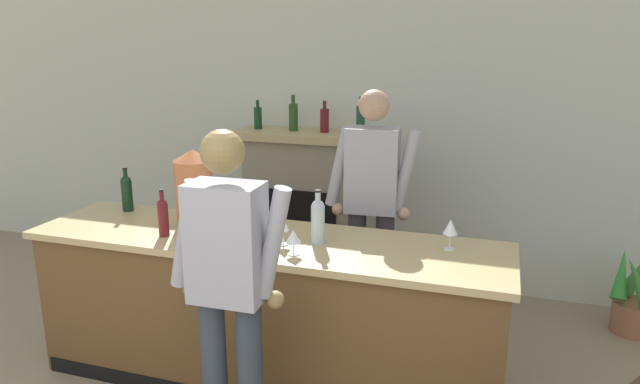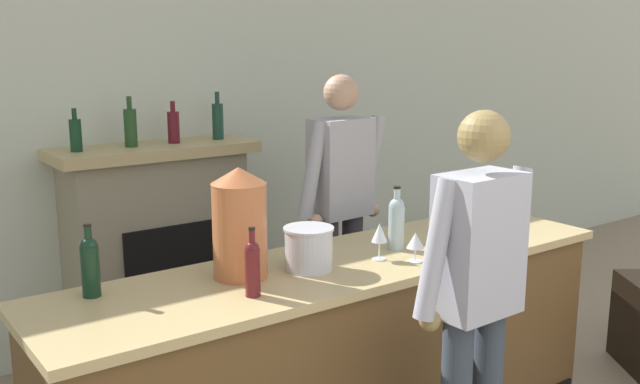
# 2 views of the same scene
# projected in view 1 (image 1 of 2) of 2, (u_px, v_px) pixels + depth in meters

# --- Properties ---
(wall_back_panel) EXTENTS (12.00, 0.07, 2.75)m
(wall_back_panel) POSITION_uv_depth(u_px,v_px,m) (372.00, 132.00, 5.10)
(wall_back_panel) COLOR beige
(wall_back_panel) RESTS_ON ground_plane
(bar_counter) EXTENTS (3.00, 0.76, 0.99)m
(bar_counter) POSITION_uv_depth(u_px,v_px,m) (266.00, 311.00, 3.64)
(bar_counter) COLOR brown
(bar_counter) RESTS_ON ground_plane
(fireplace_stone) EXTENTS (1.29, 0.52, 1.72)m
(fireplace_stone) POSITION_uv_depth(u_px,v_px,m) (310.00, 206.00, 5.18)
(fireplace_stone) COLOR gray
(fireplace_stone) RESTS_ON ground_plane
(potted_plant_corner) EXTENTS (0.39, 0.38, 0.65)m
(potted_plant_corner) POSITION_uv_depth(u_px,v_px,m) (635.00, 299.00, 4.32)
(potted_plant_corner) COLOR #996244
(potted_plant_corner) RESTS_ON ground_plane
(person_customer) EXTENTS (0.66, 0.31, 1.78)m
(person_customer) POSITION_uv_depth(u_px,v_px,m) (229.00, 289.00, 2.80)
(person_customer) COLOR #2F3843
(person_customer) RESTS_ON ground_plane
(person_bartender) EXTENTS (0.66, 0.32, 1.86)m
(person_bartender) POSITION_uv_depth(u_px,v_px,m) (371.00, 208.00, 3.98)
(person_bartender) COLOR #3E3742
(person_bartender) RESTS_ON ground_plane
(copper_dispenser) EXTENTS (0.25, 0.29, 0.51)m
(copper_dispenser) POSITION_uv_depth(u_px,v_px,m) (194.00, 188.00, 3.68)
(copper_dispenser) COLOR #B56438
(copper_dispenser) RESTS_ON bar_counter
(ice_bucket_steel) EXTENTS (0.24, 0.24, 0.20)m
(ice_bucket_steel) POSITION_uv_depth(u_px,v_px,m) (233.00, 219.00, 3.54)
(ice_bucket_steel) COLOR silver
(ice_bucket_steel) RESTS_ON bar_counter
(wine_bottle_burgundy_dark) EXTENTS (0.08, 0.08, 0.33)m
(wine_bottle_burgundy_dark) POSITION_uv_depth(u_px,v_px,m) (318.00, 220.00, 3.38)
(wine_bottle_burgundy_dark) COLOR #9DB3B9
(wine_bottle_burgundy_dark) RESTS_ON bar_counter
(wine_bottle_chardonnay_pale) EXTENTS (0.07, 0.07, 0.30)m
(wine_bottle_chardonnay_pale) POSITION_uv_depth(u_px,v_px,m) (163.00, 216.00, 3.51)
(wine_bottle_chardonnay_pale) COLOR #55161A
(wine_bottle_chardonnay_pale) RESTS_ON bar_counter
(wine_bottle_rose_blush) EXTENTS (0.08, 0.08, 0.31)m
(wine_bottle_rose_blush) POSITION_uv_depth(u_px,v_px,m) (127.00, 191.00, 4.03)
(wine_bottle_rose_blush) COLOR black
(wine_bottle_rose_blush) RESTS_ON bar_counter
(wine_glass_near_bucket) EXTENTS (0.08, 0.08, 0.18)m
(wine_glass_near_bucket) POSITION_uv_depth(u_px,v_px,m) (450.00, 228.00, 3.28)
(wine_glass_near_bucket) COLOR silver
(wine_glass_near_bucket) RESTS_ON bar_counter
(wine_glass_front_left) EXTENTS (0.09, 0.09, 0.15)m
(wine_glass_front_left) POSITION_uv_depth(u_px,v_px,m) (293.00, 237.00, 3.21)
(wine_glass_front_left) COLOR silver
(wine_glass_front_left) RESTS_ON bar_counter
(wine_glass_back_row) EXTENTS (0.08, 0.08, 0.18)m
(wine_glass_back_row) POSITION_uv_depth(u_px,v_px,m) (283.00, 224.00, 3.36)
(wine_glass_back_row) COLOR silver
(wine_glass_back_row) RESTS_ON bar_counter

